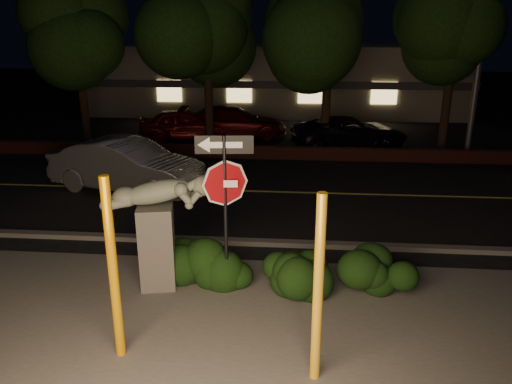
# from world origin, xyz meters

# --- Properties ---
(ground) EXTENTS (90.00, 90.00, 0.00)m
(ground) POSITION_xyz_m (0.00, 10.00, 0.00)
(ground) COLOR black
(ground) RESTS_ON ground
(patio) EXTENTS (14.00, 6.00, 0.02)m
(patio) POSITION_xyz_m (0.00, -1.00, 0.01)
(patio) COLOR #4C4944
(patio) RESTS_ON ground
(road) EXTENTS (80.00, 8.00, 0.01)m
(road) POSITION_xyz_m (0.00, 7.00, 0.01)
(road) COLOR black
(road) RESTS_ON ground
(lane_marking) EXTENTS (80.00, 0.12, 0.00)m
(lane_marking) POSITION_xyz_m (0.00, 7.00, 0.02)
(lane_marking) COLOR #CDC152
(lane_marking) RESTS_ON road
(curb) EXTENTS (80.00, 0.25, 0.12)m
(curb) POSITION_xyz_m (0.00, 2.90, 0.06)
(curb) COLOR #4C4944
(curb) RESTS_ON ground
(brick_wall) EXTENTS (40.00, 0.35, 0.50)m
(brick_wall) POSITION_xyz_m (0.00, 11.30, 0.25)
(brick_wall) COLOR #4A1B18
(brick_wall) RESTS_ON ground
(parking_lot) EXTENTS (40.00, 12.00, 0.01)m
(parking_lot) POSITION_xyz_m (0.00, 17.00, 0.01)
(parking_lot) COLOR black
(parking_lot) RESTS_ON ground
(building) EXTENTS (22.00, 10.20, 4.00)m
(building) POSITION_xyz_m (0.00, 24.99, 2.00)
(building) COLOR gray
(building) RESTS_ON ground
(tree_far_a) EXTENTS (4.60, 4.60, 7.43)m
(tree_far_a) POSITION_xyz_m (-8.00, 13.00, 5.34)
(tree_far_a) COLOR black
(tree_far_a) RESTS_ON ground
(tree_far_b) EXTENTS (5.20, 5.20, 8.41)m
(tree_far_b) POSITION_xyz_m (-2.50, 13.20, 6.05)
(tree_far_b) COLOR black
(tree_far_b) RESTS_ON ground
(tree_far_c) EXTENTS (4.80, 4.80, 7.84)m
(tree_far_c) POSITION_xyz_m (2.50, 12.80, 5.66)
(tree_far_c) COLOR black
(tree_far_c) RESTS_ON ground
(tree_far_d) EXTENTS (4.40, 4.40, 7.42)m
(tree_far_d) POSITION_xyz_m (7.50, 13.30, 5.42)
(tree_far_d) COLOR black
(tree_far_d) RESTS_ON ground
(yellow_pole_left) EXTENTS (0.15, 0.15, 3.01)m
(yellow_pole_left) POSITION_xyz_m (-1.35, -1.56, 1.51)
(yellow_pole_left) COLOR orange
(yellow_pole_left) RESTS_ON ground
(yellow_pole_right) EXTENTS (0.15, 0.15, 2.94)m
(yellow_pole_right) POSITION_xyz_m (1.74, -1.85, 1.47)
(yellow_pole_right) COLOR yellow
(yellow_pole_right) RESTS_ON ground
(signpost) EXTENTS (1.07, 0.16, 3.16)m
(signpost) POSITION_xyz_m (0.06, 0.61, 2.25)
(signpost) COLOR black
(signpost) RESTS_ON ground
(sculpture) EXTENTS (2.17, 0.96, 2.32)m
(sculpture) POSITION_xyz_m (-1.30, 0.71, 1.43)
(sculpture) COLOR #4C4944
(sculpture) RESTS_ON ground
(hedge_center) EXTENTS (2.06, 1.08, 1.04)m
(hedge_center) POSITION_xyz_m (-0.43, 1.08, 0.52)
(hedge_center) COLOR black
(hedge_center) RESTS_ON ground
(hedge_right) EXTENTS (1.84, 1.33, 1.08)m
(hedge_right) POSITION_xyz_m (1.37, 0.65, 0.54)
(hedge_right) COLOR black
(hedge_right) RESTS_ON ground
(hedge_far_right) EXTENTS (1.66, 1.37, 0.99)m
(hedge_far_right) POSITION_xyz_m (3.09, 0.89, 0.50)
(hedge_far_right) COLOR black
(hedge_far_right) RESTS_ON ground
(silver_sedan) EXTENTS (5.33, 3.11, 1.66)m
(silver_sedan) POSITION_xyz_m (-4.03, 6.78, 0.83)
(silver_sedan) COLOR #B6B6BC
(silver_sedan) RESTS_ON ground
(parked_car_red) EXTENTS (4.44, 2.53, 1.43)m
(parked_car_red) POSITION_xyz_m (-3.95, 14.62, 0.71)
(parked_car_red) COLOR maroon
(parked_car_red) RESTS_ON ground
(parked_car_darkred) EXTENTS (5.22, 2.51, 1.47)m
(parked_car_darkred) POSITION_xyz_m (-1.73, 15.25, 0.73)
(parked_car_darkred) COLOR #460908
(parked_car_darkred) RESTS_ON ground
(parked_car_dark) EXTENTS (5.40, 3.57, 1.38)m
(parked_car_dark) POSITION_xyz_m (3.60, 13.42, 0.69)
(parked_car_dark) COLOR black
(parked_car_dark) RESTS_ON ground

